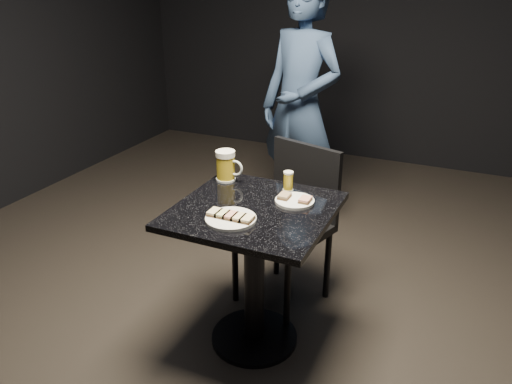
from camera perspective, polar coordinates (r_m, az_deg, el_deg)
floor at (r=2.69m, az=-0.18°, el=-16.39°), size 6.00×6.00×0.00m
plate_large at (r=2.16m, az=-2.89°, el=-3.09°), size 0.22×0.22×0.01m
plate_small at (r=2.33m, az=4.44°, el=-1.04°), size 0.18×0.18×0.01m
patron at (r=3.52m, az=5.08°, el=9.51°), size 0.74×0.60×1.74m
table at (r=2.39m, az=-0.20°, el=-7.04°), size 0.70×0.70×0.75m
beer_mug at (r=2.56m, az=-3.43°, el=3.02°), size 0.15×0.10×0.16m
beer_tumbler at (r=2.44m, az=3.71°, el=1.25°), size 0.05×0.05×0.10m
chair at (r=2.76m, az=4.04°, el=-2.75°), size 0.54×0.54×0.89m
canapes_on_plate_large at (r=2.15m, az=-2.90°, el=-2.71°), size 0.21×0.07×0.02m
canapes_on_plate_small at (r=2.33m, az=4.45°, el=-0.67°), size 0.15×0.07×0.02m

